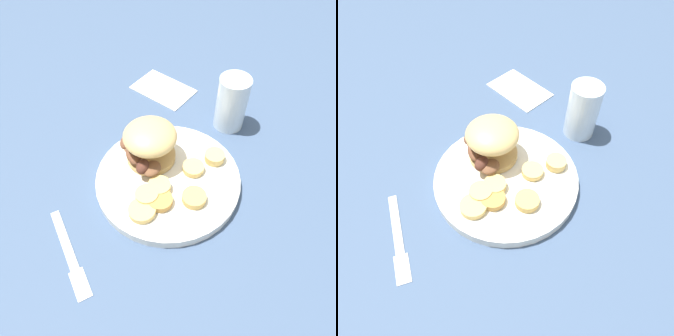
# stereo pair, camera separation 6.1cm
# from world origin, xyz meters

# --- Properties ---
(ground_plane) EXTENTS (4.00, 4.00, 0.00)m
(ground_plane) POSITION_xyz_m (0.00, 0.00, 0.00)
(ground_plane) COLOR #3D5170
(dinner_plate) EXTENTS (0.28, 0.28, 0.02)m
(dinner_plate) POSITION_xyz_m (0.00, 0.00, 0.01)
(dinner_plate) COLOR white
(dinner_plate) RESTS_ON ground_plane
(sandwich) EXTENTS (0.12, 0.13, 0.08)m
(sandwich) POSITION_xyz_m (0.04, -0.04, 0.07)
(sandwich) COLOR tan
(sandwich) RESTS_ON dinner_plate
(potato_round_0) EXTENTS (0.04, 0.04, 0.01)m
(potato_round_0) POSITION_xyz_m (0.01, 0.03, 0.03)
(potato_round_0) COLOR #DBB766
(potato_round_0) RESTS_ON dinner_plate
(potato_round_1) EXTENTS (0.04, 0.04, 0.02)m
(potato_round_1) POSITION_xyz_m (-0.09, -0.05, 0.03)
(potato_round_1) COLOR #DBB766
(potato_round_1) RESTS_ON dinner_plate
(potato_round_2) EXTENTS (0.04, 0.04, 0.01)m
(potato_round_2) POSITION_xyz_m (-0.05, 0.05, 0.03)
(potato_round_2) COLOR tan
(potato_round_2) RESTS_ON dinner_plate
(potato_round_3) EXTENTS (0.04, 0.04, 0.01)m
(potato_round_3) POSITION_xyz_m (-0.05, -0.02, 0.03)
(potato_round_3) COLOR #DBB766
(potato_round_3) RESTS_ON dinner_plate
(potato_round_4) EXTENTS (0.04, 0.04, 0.02)m
(potato_round_4) POSITION_xyz_m (0.04, 0.05, 0.03)
(potato_round_4) COLOR #DBB766
(potato_round_4) RESTS_ON dinner_plate
(potato_round_5) EXTENTS (0.05, 0.05, 0.01)m
(potato_round_5) POSITION_xyz_m (0.01, 0.06, 0.03)
(potato_round_5) COLOR #BC8942
(potato_round_5) RESTS_ON dinner_plate
(potato_round_6) EXTENTS (0.05, 0.05, 0.01)m
(potato_round_6) POSITION_xyz_m (0.04, 0.08, 0.03)
(potato_round_6) COLOR #DBB766
(potato_round_6) RESTS_ON dinner_plate
(fork) EXTENTS (0.11, 0.16, 0.00)m
(fork) POSITION_xyz_m (0.16, 0.16, 0.00)
(fork) COLOR silver
(fork) RESTS_ON ground_plane
(drinking_glass) EXTENTS (0.07, 0.07, 0.12)m
(drinking_glass) POSITION_xyz_m (-0.13, -0.18, 0.06)
(drinking_glass) COLOR silver
(drinking_glass) RESTS_ON ground_plane
(napkin) EXTENTS (0.17, 0.16, 0.01)m
(napkin) POSITION_xyz_m (0.03, -0.29, 0.00)
(napkin) COLOR white
(napkin) RESTS_ON ground_plane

